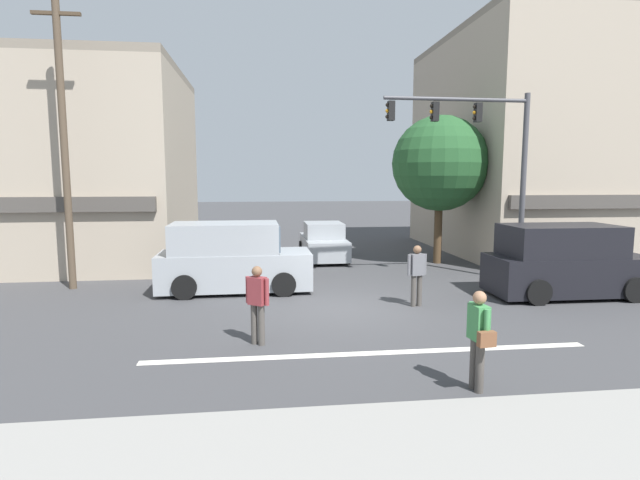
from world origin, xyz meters
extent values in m
plane|color=#3D3D3F|center=(0.00, 0.00, 0.00)|extent=(120.00, 120.00, 0.00)
cube|color=silver|center=(0.00, -3.50, 0.00)|extent=(9.00, 0.24, 0.01)
cube|color=tan|center=(-11.88, 8.83, 3.77)|extent=(13.15, 8.57, 7.55)
cube|color=gray|center=(-11.88, 8.83, 7.70)|extent=(13.15, 8.57, 0.30)
cube|color=tan|center=(11.74, 9.67, 4.86)|extent=(10.48, 10.89, 9.71)
cube|color=#4C4742|center=(11.74, 4.13, 2.60)|extent=(9.95, 0.24, 0.50)
cube|color=gray|center=(11.74, 9.67, 9.86)|extent=(10.48, 10.89, 0.30)
cylinder|color=#4C3823|center=(5.03, 6.57, 1.31)|extent=(0.32, 0.32, 2.61)
sphere|color=#235128|center=(5.03, 6.57, 4.04)|extent=(3.81, 3.81, 3.81)
cylinder|color=brown|center=(-8.05, 3.35, 4.35)|extent=(0.22, 0.22, 8.69)
cube|color=#473828|center=(-8.05, 3.35, 8.29)|extent=(1.40, 0.12, 0.10)
cylinder|color=#47474C|center=(6.51, 2.79, 3.10)|extent=(0.18, 0.18, 6.20)
cylinder|color=#47474C|center=(4.11, 2.74, 5.95)|extent=(4.80, 0.23, 0.12)
cube|color=black|center=(4.83, 2.75, 5.55)|extent=(0.21, 0.24, 0.60)
sphere|color=black|center=(4.71, 2.75, 5.73)|extent=(0.12, 0.12, 0.12)
sphere|color=orange|center=(4.71, 2.75, 5.55)|extent=(0.12, 0.12, 0.12)
sphere|color=black|center=(4.71, 2.75, 5.37)|extent=(0.12, 0.12, 0.12)
cube|color=black|center=(3.39, 2.72, 5.55)|extent=(0.21, 0.24, 0.60)
sphere|color=black|center=(3.27, 2.72, 5.73)|extent=(0.12, 0.12, 0.12)
sphere|color=orange|center=(3.27, 2.72, 5.55)|extent=(0.12, 0.12, 0.12)
sphere|color=black|center=(3.27, 2.72, 5.37)|extent=(0.12, 0.12, 0.12)
cube|color=black|center=(1.95, 2.69, 5.55)|extent=(0.21, 0.24, 0.60)
sphere|color=black|center=(1.83, 2.68, 5.73)|extent=(0.12, 0.12, 0.12)
sphere|color=orange|center=(1.83, 2.68, 5.55)|extent=(0.12, 0.12, 0.12)
sphere|color=black|center=(1.83, 2.68, 5.37)|extent=(0.12, 0.12, 0.12)
cube|color=#999EA3|center=(-2.94, 2.42, 0.66)|extent=(4.62, 1.90, 1.10)
cube|color=#999EA3|center=(-3.24, 2.41, 1.66)|extent=(3.22, 1.84, 0.90)
cube|color=#475666|center=(-1.62, 2.43, 1.66)|extent=(0.08, 1.66, 0.76)
cylinder|color=black|center=(-1.52, 3.36, 0.36)|extent=(0.72, 0.21, 0.72)
cylinder|color=black|center=(-1.50, 1.52, 0.36)|extent=(0.72, 0.21, 0.72)
cylinder|color=black|center=(-4.37, 3.32, 0.36)|extent=(0.72, 0.21, 0.72)
cylinder|color=black|center=(-4.35, 1.48, 0.36)|extent=(0.72, 0.21, 0.72)
cube|color=#999EA3|center=(0.52, 8.13, 0.54)|extent=(1.72, 4.11, 0.80)
cube|color=#999EA3|center=(0.52, 8.03, 1.26)|extent=(1.57, 1.91, 0.64)
cube|color=#475666|center=(0.53, 9.00, 1.26)|extent=(1.44, 0.07, 0.54)
cylinder|color=black|center=(-0.32, 9.40, 0.32)|extent=(0.18, 0.64, 0.64)
cylinder|color=black|center=(1.38, 9.39, 0.32)|extent=(0.18, 0.64, 0.64)
cylinder|color=black|center=(-0.33, 6.86, 0.32)|extent=(0.18, 0.64, 0.64)
cylinder|color=black|center=(1.37, 6.85, 0.32)|extent=(0.18, 0.64, 0.64)
cube|color=black|center=(6.82, 0.56, 0.66)|extent=(4.62, 1.90, 1.10)
cube|color=black|center=(6.52, 0.56, 1.66)|extent=(3.22, 1.84, 0.90)
cube|color=#475666|center=(8.14, 0.54, 1.66)|extent=(0.08, 1.66, 0.76)
cylinder|color=black|center=(8.26, 1.46, 0.36)|extent=(0.72, 0.21, 0.72)
cylinder|color=black|center=(8.23, -0.38, 0.36)|extent=(0.72, 0.21, 0.72)
cylinder|color=black|center=(5.41, 1.50, 0.36)|extent=(0.72, 0.21, 0.72)
cylinder|color=black|center=(5.38, -0.34, 0.36)|extent=(0.72, 0.21, 0.72)
cylinder|color=#4C4742|center=(1.32, -5.31, 0.43)|extent=(0.14, 0.14, 0.86)
cylinder|color=#4C4742|center=(1.34, -5.49, 0.43)|extent=(0.14, 0.14, 0.86)
cube|color=#3F8C4C|center=(1.33, -5.40, 1.15)|extent=(0.26, 0.38, 0.58)
sphere|color=#9E7051|center=(1.33, -5.40, 1.56)|extent=(0.22, 0.22, 0.22)
cylinder|color=#3F8C4C|center=(1.31, -5.16, 1.15)|extent=(0.09, 0.09, 0.56)
cylinder|color=#3F8C4C|center=(1.36, -5.64, 1.15)|extent=(0.09, 0.09, 0.56)
cube|color=brown|center=(1.32, -5.72, 0.98)|extent=(0.29, 0.15, 0.24)
cylinder|color=#4C4742|center=(2.12, -0.02, 0.43)|extent=(0.14, 0.14, 0.86)
cylinder|color=#4C4742|center=(1.94, -0.05, 0.43)|extent=(0.14, 0.14, 0.86)
cube|color=slate|center=(2.03, -0.03, 1.15)|extent=(0.40, 0.29, 0.58)
sphere|color=brown|center=(2.03, -0.03, 1.56)|extent=(0.22, 0.22, 0.22)
cylinder|color=slate|center=(2.26, 0.01, 1.15)|extent=(0.09, 0.09, 0.56)
cylinder|color=slate|center=(1.79, -0.08, 1.15)|extent=(0.09, 0.09, 0.56)
cylinder|color=#4C4742|center=(-2.32, -2.63, 0.43)|extent=(0.14, 0.14, 0.86)
cylinder|color=#4C4742|center=(-2.17, -2.73, 0.43)|extent=(0.14, 0.14, 0.86)
cube|color=maroon|center=(-2.24, -2.68, 1.15)|extent=(0.42, 0.39, 0.58)
sphere|color=brown|center=(-2.24, -2.68, 1.56)|extent=(0.22, 0.22, 0.22)
cylinder|color=maroon|center=(-2.44, -2.54, 1.15)|extent=(0.09, 0.09, 0.56)
cylinder|color=maroon|center=(-2.05, -2.82, 1.15)|extent=(0.09, 0.09, 0.56)
camera|label=1|loc=(-2.16, -12.88, 3.48)|focal=28.00mm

